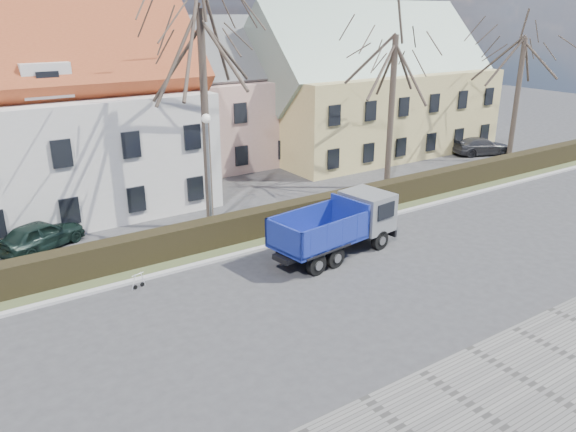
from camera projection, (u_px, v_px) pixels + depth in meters
ground at (349, 279)px, 22.72m from camera, size 120.00×120.00×0.00m
sidewalk_near at (539, 389)px, 16.07m from camera, size 80.00×5.00×0.08m
curb_far at (286, 242)px, 26.29m from camera, size 80.00×0.30×0.12m
grass_strip at (268, 231)px, 27.55m from camera, size 80.00×3.00×0.10m
hedge at (270, 221)px, 27.19m from camera, size 60.00×0.90×1.30m
building_pink at (212, 106)px, 39.06m from camera, size 10.80×8.80×8.00m
building_yellow at (371, 94)px, 42.89m from camera, size 18.80×10.80×8.50m
tree_1 at (204, 100)px, 26.15m from camera, size 9.20×9.20×12.65m
tree_2 at (392, 97)px, 32.69m from camera, size 8.00×8.00×11.00m
tree_3 at (518, 88)px, 39.04m from camera, size 7.60×7.60×10.45m
dump_truck at (331, 229)px, 24.50m from camera, size 6.62×3.18×2.54m
streetlight at (209, 178)px, 25.76m from camera, size 0.47×0.47×6.04m
cart_frame at (134, 282)px, 21.76m from camera, size 0.84×0.63×0.69m
parked_car_a at (41, 235)px, 25.43m from camera, size 4.29×3.12×1.36m
parked_car_b at (482, 146)px, 42.35m from camera, size 4.81×3.28×1.29m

